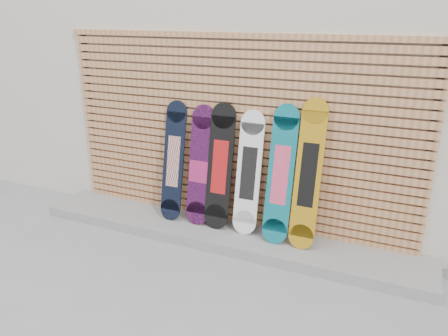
{
  "coord_description": "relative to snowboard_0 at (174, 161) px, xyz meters",
  "views": [
    {
      "loc": [
        1.67,
        -3.45,
        2.5
      ],
      "look_at": [
        -0.17,
        0.75,
        0.85
      ],
      "focal_mm": 35.0,
      "sensor_mm": 36.0,
      "label": 1
    }
  ],
  "objects": [
    {
      "name": "slat_wall",
      "position": [
        0.69,
        0.18,
        0.38
      ],
      "size": [
        4.26,
        0.08,
        2.29
      ],
      "color": "#B3764A",
      "rests_on": "ground"
    },
    {
      "name": "concrete_step",
      "position": [
        0.69,
        -0.11,
        -0.76
      ],
      "size": [
        4.6,
        0.7,
        0.12
      ],
      "primitive_type": "cube",
      "color": "gray",
      "rests_on": "ground"
    },
    {
      "name": "snowboard_5",
      "position": [
        1.62,
        -0.02,
        0.08
      ],
      "size": [
        0.27,
        0.35,
        1.57
      ],
      "color": "#AF7D12",
      "rests_on": "concrete_step"
    },
    {
      "name": "ground",
      "position": [
        0.84,
        -0.79,
        -0.82
      ],
      "size": [
        80.0,
        80.0,
        0.0
      ],
      "primitive_type": "plane",
      "color": "gray",
      "rests_on": "ground"
    },
    {
      "name": "snowboard_3",
      "position": [
        0.95,
        0.01,
        -0.01
      ],
      "size": [
        0.28,
        0.29,
        1.38
      ],
      "color": "white",
      "rests_on": "concrete_step"
    },
    {
      "name": "building",
      "position": [
        1.34,
        2.71,
        0.98
      ],
      "size": [
        12.0,
        5.0,
        3.6
      ],
      "primitive_type": "cube",
      "color": "beige",
      "rests_on": "ground"
    },
    {
      "name": "snowboard_0",
      "position": [
        0.0,
        0.0,
        0.0
      ],
      "size": [
        0.26,
        0.32,
        1.41
      ],
      "color": "black",
      "rests_on": "concrete_step"
    },
    {
      "name": "snowboard_2",
      "position": [
        0.6,
        0.01,
        0.01
      ],
      "size": [
        0.3,
        0.3,
        1.44
      ],
      "color": "black",
      "rests_on": "concrete_step"
    },
    {
      "name": "snowboard_4",
      "position": [
        1.32,
        -0.02,
        0.03
      ],
      "size": [
        0.28,
        0.36,
        1.48
      ],
      "color": "#0C6774",
      "rests_on": "concrete_step"
    },
    {
      "name": "snowboard_1",
      "position": [
        0.35,
        0.01,
        -0.02
      ],
      "size": [
        0.28,
        0.29,
        1.39
      ],
      "color": "black",
      "rests_on": "concrete_step"
    }
  ]
}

